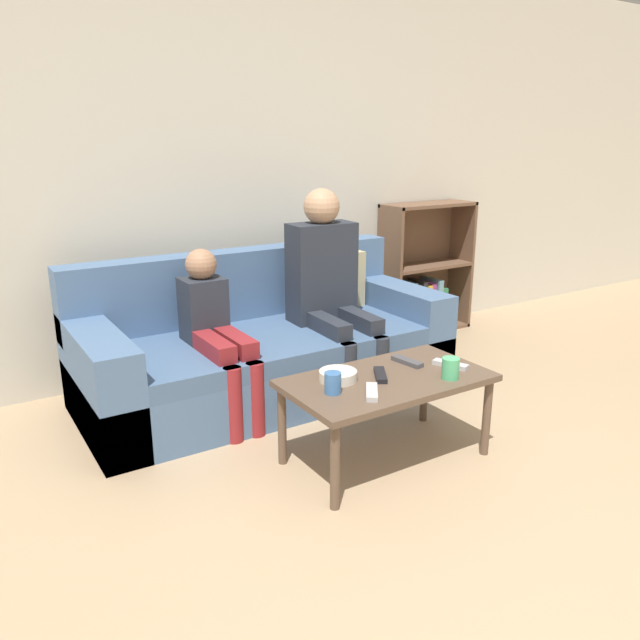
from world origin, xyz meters
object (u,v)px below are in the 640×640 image
object	(u,v)px
cup_near	(450,368)
tv_remote_3	(372,392)
cup_far	(333,383)
snack_bowl	(338,376)
bookshelf	(420,282)
tv_remote_1	(407,361)
coffee_table	(387,386)
person_adult	(327,277)
person_child	(215,327)
couch	(265,349)
tv_remote_0	(380,375)
tv_remote_2	(450,365)

from	to	relation	value
cup_near	tv_remote_3	world-z (taller)	cup_near
cup_far	snack_bowl	distance (m)	0.15
bookshelf	tv_remote_1	size ratio (longest dim) A/B	5.64
cup_near	coffee_table	bearing A→B (deg)	145.58
person_adult	tv_remote_1	distance (m)	0.89
coffee_table	person_adult	xyz separation A→B (m)	(0.28, 0.94, 0.30)
bookshelf	tv_remote_3	size ratio (longest dim) A/B	5.95
person_adult	person_child	size ratio (longest dim) A/B	1.32
person_adult	snack_bowl	bearing A→B (deg)	-117.81
person_child	snack_bowl	size ratio (longest dim) A/B	5.20
couch	cup_far	world-z (taller)	couch
coffee_table	tv_remote_0	xyz separation A→B (m)	(-0.03, 0.02, 0.06)
tv_remote_1	tv_remote_0	bearing A→B (deg)	-169.83
tv_remote_0	tv_remote_2	world-z (taller)	same
tv_remote_3	couch	bearing A→B (deg)	122.41
couch	cup_near	world-z (taller)	couch
tv_remote_1	tv_remote_2	size ratio (longest dim) A/B	1.00
cup_near	snack_bowl	size ratio (longest dim) A/B	0.57
cup_near	tv_remote_1	distance (m)	0.26
person_adult	cup_far	xyz separation A→B (m)	(-0.59, -0.96, -0.21)
bookshelf	tv_remote_3	distance (m)	2.31
couch	snack_bowl	distance (m)	0.95
tv_remote_2	tv_remote_3	distance (m)	0.52
tv_remote_2	snack_bowl	distance (m)	0.57
cup_near	tv_remote_3	xyz separation A→B (m)	(-0.41, 0.04, -0.04)
coffee_table	person_adult	world-z (taller)	person_adult
tv_remote_0	tv_remote_3	xyz separation A→B (m)	(-0.15, -0.14, 0.00)
couch	tv_remote_0	size ratio (longest dim) A/B	12.40
person_adult	person_child	bearing A→B (deg)	-172.90
coffee_table	tv_remote_2	world-z (taller)	tv_remote_2
couch	cup_near	distance (m)	1.24
tv_remote_0	tv_remote_2	distance (m)	0.37
cup_near	cup_far	xyz separation A→B (m)	(-0.54, 0.14, -0.00)
person_child	person_adult	bearing A→B (deg)	4.45
cup_near	tv_remote_2	bearing A→B (deg)	45.54
tv_remote_0	tv_remote_1	distance (m)	0.23
tv_remote_0	tv_remote_2	size ratio (longest dim) A/B	0.97
couch	person_child	xyz separation A→B (m)	(-0.36, -0.14, 0.23)
bookshelf	cup_far	world-z (taller)	bookshelf
person_adult	tv_remote_3	world-z (taller)	person_adult
bookshelf	cup_near	size ratio (longest dim) A/B	10.15
couch	cup_near	bearing A→B (deg)	-74.05
couch	tv_remote_0	world-z (taller)	couch
couch	person_child	size ratio (longest dim) A/B	2.35
person_adult	snack_bowl	size ratio (longest dim) A/B	6.86
cup_near	tv_remote_2	size ratio (longest dim) A/B	0.55
bookshelf	snack_bowl	distance (m)	2.19
cup_near	couch	bearing A→B (deg)	105.95
person_child	cup_near	world-z (taller)	person_child
coffee_table	tv_remote_1	bearing A→B (deg)	25.22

